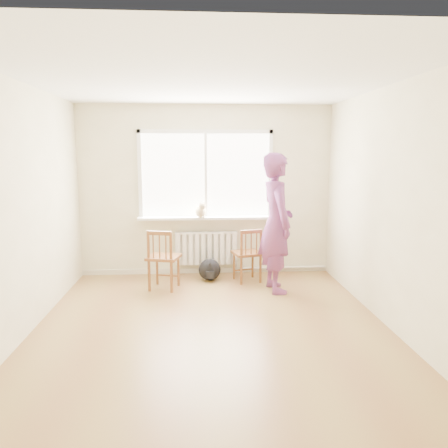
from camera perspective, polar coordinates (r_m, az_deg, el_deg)
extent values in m
plane|color=olive|center=(5.12, -1.63, -13.20)|extent=(4.50, 4.50, 0.00)
plane|color=white|center=(4.78, -1.79, 18.23)|extent=(4.50, 4.50, 0.00)
cube|color=beige|center=(7.00, -2.39, 4.34)|extent=(4.00, 0.01, 2.70)
cube|color=white|center=(6.96, -2.40, 6.38)|extent=(2.00, 0.02, 1.30)
cube|color=white|center=(6.94, -2.43, 11.99)|extent=(2.12, 0.05, 0.06)
cube|color=white|center=(6.99, -10.91, 6.23)|extent=(0.06, 0.05, 1.42)
cube|color=white|center=(7.04, 6.06, 6.37)|extent=(0.06, 0.05, 1.42)
cube|color=white|center=(6.94, -2.39, 6.37)|extent=(0.04, 0.05, 1.30)
cube|color=white|center=(6.94, -2.34, 0.81)|extent=(2.15, 0.22, 0.04)
cube|color=white|center=(7.09, -2.33, -3.16)|extent=(1.00, 0.02, 0.55)
cube|color=white|center=(7.04, -2.32, -3.25)|extent=(1.00, 0.10, 0.51)
cube|color=white|center=(6.99, -2.33, -1.17)|extent=(1.00, 0.12, 0.03)
cylinder|color=silver|center=(7.30, 7.59, -5.65)|extent=(1.40, 0.04, 0.04)
cube|color=beige|center=(7.22, -2.31, -6.08)|extent=(4.00, 0.03, 0.08)
cube|color=brown|center=(6.37, -7.88, -4.31)|extent=(0.53, 0.51, 0.04)
cylinder|color=brown|center=(6.53, -5.98, -6.04)|extent=(0.04, 0.04, 0.47)
cylinder|color=brown|center=(6.63, -8.73, -5.86)|extent=(0.04, 0.04, 0.47)
cylinder|color=brown|center=(6.23, -6.88, -6.83)|extent=(0.04, 0.04, 0.47)
cylinder|color=brown|center=(6.33, -9.75, -6.62)|extent=(0.04, 0.04, 0.47)
cylinder|color=brown|center=(6.17, -6.92, -4.98)|extent=(0.04, 0.04, 0.88)
cylinder|color=brown|center=(6.28, -9.80, -4.80)|extent=(0.04, 0.04, 0.88)
cube|color=brown|center=(6.14, -8.46, -1.19)|extent=(0.35, 0.13, 0.06)
cylinder|color=brown|center=(6.14, -7.60, -2.93)|extent=(0.02, 0.02, 0.35)
cylinder|color=brown|center=(6.17, -8.42, -2.89)|extent=(0.02, 0.02, 0.35)
cylinder|color=brown|center=(6.20, -9.23, -2.85)|extent=(0.02, 0.02, 0.35)
cube|color=brown|center=(6.69, 3.05, -3.82)|extent=(0.50, 0.48, 0.04)
cylinder|color=brown|center=(6.94, 3.76, -5.20)|extent=(0.04, 0.04, 0.44)
cylinder|color=brown|center=(6.83, 1.33, -5.43)|extent=(0.04, 0.04, 0.44)
cylinder|color=brown|center=(6.66, 4.78, -5.84)|extent=(0.04, 0.04, 0.44)
cylinder|color=brown|center=(6.55, 2.26, -6.08)|extent=(0.04, 0.04, 0.44)
cylinder|color=brown|center=(6.61, 4.81, -4.21)|extent=(0.04, 0.04, 0.83)
cylinder|color=brown|center=(6.50, 2.28, -4.43)|extent=(0.04, 0.04, 0.83)
cube|color=brown|center=(6.47, 3.59, -1.01)|extent=(0.33, 0.12, 0.05)
cylinder|color=brown|center=(6.54, 4.28, -2.47)|extent=(0.02, 0.02, 0.33)
cylinder|color=brown|center=(6.51, 3.57, -2.53)|extent=(0.02, 0.02, 0.33)
cylinder|color=brown|center=(6.47, 2.85, -2.58)|extent=(0.02, 0.02, 0.33)
imported|color=#C04074|center=(6.17, 6.84, 0.14)|extent=(0.56, 0.77, 1.96)
ellipsoid|color=beige|center=(6.85, -3.08, 1.66)|extent=(0.22, 0.28, 0.19)
sphere|color=beige|center=(6.72, -2.87, 2.32)|extent=(0.10, 0.10, 0.10)
cone|color=beige|center=(6.71, -3.11, 2.75)|extent=(0.03, 0.03, 0.04)
cone|color=beige|center=(6.72, -2.64, 2.76)|extent=(0.03, 0.03, 0.04)
cylinder|color=beige|center=(6.99, -3.31, 1.34)|extent=(0.06, 0.17, 0.02)
cylinder|color=beige|center=(6.76, -3.15, 1.15)|extent=(0.02, 0.02, 0.09)
cylinder|color=beige|center=(6.77, -2.68, 1.17)|extent=(0.02, 0.02, 0.09)
ellipsoid|color=black|center=(6.77, -1.89, -5.98)|extent=(0.40, 0.34, 0.34)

